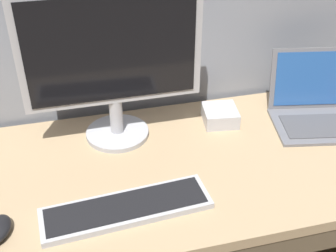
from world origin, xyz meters
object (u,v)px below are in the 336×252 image
(laptop_space_gray, at_px, (321,105))
(external_monitor, at_px, (113,64))
(wired_keyboard, at_px, (126,208))
(external_drive_box, at_px, (220,115))

(laptop_space_gray, height_order, external_monitor, external_monitor)
(wired_keyboard, relative_size, external_drive_box, 3.93)
(external_monitor, relative_size, external_drive_box, 4.67)
(laptop_space_gray, height_order, wired_keyboard, laptop_space_gray)
(laptop_space_gray, xyz_separation_m, external_monitor, (-0.70, 0.06, 0.21))
(external_monitor, bearing_deg, laptop_space_gray, -5.09)
(laptop_space_gray, distance_m, external_monitor, 0.73)
(external_monitor, bearing_deg, wired_keyboard, -95.21)
(laptop_space_gray, height_order, external_drive_box, laptop_space_gray)
(laptop_space_gray, bearing_deg, wired_keyboard, -158.86)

